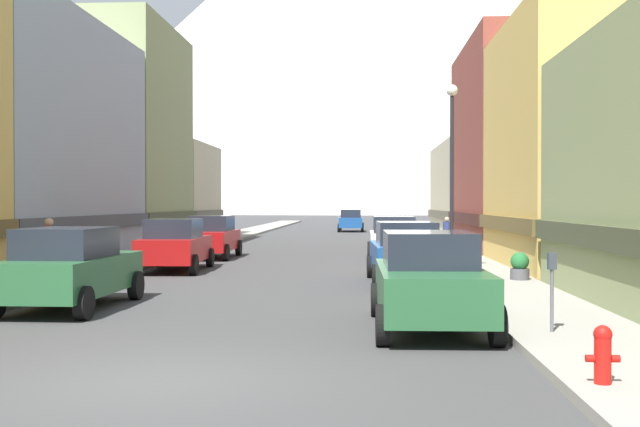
{
  "coord_description": "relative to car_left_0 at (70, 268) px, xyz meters",
  "views": [
    {
      "loc": [
        2.59,
        -9.84,
        2.31
      ],
      "look_at": [
        -0.43,
        44.17,
        1.58
      ],
      "focal_mm": 43.47,
      "sensor_mm": 36.0,
      "label": 1
    }
  ],
  "objects": [
    {
      "name": "sidewalk_right",
      "position": [
        10.05,
        28.32,
        -0.82
      ],
      "size": [
        2.5,
        100.0,
        0.15
      ],
      "primitive_type": "cube",
      "color": "gray",
      "rests_on": "ground"
    },
    {
      "name": "storefront_right_2",
      "position": [
        15.11,
        21.36,
        3.92
      ],
      "size": [
        7.92,
        11.46,
        9.98
      ],
      "color": "brown",
      "rests_on": "ground"
    },
    {
      "name": "car_left_2",
      "position": [
        0.0,
        15.66,
        0.0
      ],
      "size": [
        2.08,
        4.41,
        1.78
      ],
      "color": "#9E1111",
      "rests_on": "ground"
    },
    {
      "name": "storefront_left_2",
      "position": [
        -7.36,
        23.95,
        4.74
      ],
      "size": [
        7.63,
        9.95,
        11.65
      ],
      "color": "#8C9966",
      "rests_on": "ground"
    },
    {
      "name": "mountain_backdrop",
      "position": [
        5.85,
        253.32,
        60.09
      ],
      "size": [
        247.24,
        247.24,
        121.97
      ],
      "primitive_type": "cone",
      "color": "silver",
      "rests_on": "ground"
    },
    {
      "name": "storefront_left_3",
      "position": [
        -8.33,
        33.58,
        2.07
      ],
      "size": [
        9.55,
        9.06,
        6.16
      ],
      "color": "beige",
      "rests_on": "ground"
    },
    {
      "name": "car_driving_0",
      "position": [
        5.4,
        46.13,
        0.0
      ],
      "size": [
        2.06,
        4.4,
        1.78
      ],
      "color": "#19478C",
      "rests_on": "ground"
    },
    {
      "name": "potted_plant_2",
      "position": [
        10.8,
        5.54,
        -0.37
      ],
      "size": [
        0.53,
        0.53,
        0.78
      ],
      "color": "#4C4C51",
      "rests_on": "sidewalk_right"
    },
    {
      "name": "car_right_0",
      "position": [
        7.6,
        -2.3,
        0.0
      ],
      "size": [
        2.11,
        4.42,
        1.78
      ],
      "color": "#265933",
      "rests_on": "ground"
    },
    {
      "name": "fire_hydrant_near",
      "position": [
        9.25,
        -7.13,
        -0.37
      ],
      "size": [
        0.4,
        0.22,
        0.7
      ],
      "color": "red",
      "rests_on": "sidewalk_right"
    },
    {
      "name": "storefront_right_3",
      "position": [
        15.94,
        33.9,
        2.04
      ],
      "size": [
        9.59,
        13.5,
        6.11
      ],
      "color": "beige",
      "rests_on": "ground"
    },
    {
      "name": "car_left_0",
      "position": [
        0.0,
        0.0,
        0.0
      ],
      "size": [
        2.13,
        4.43,
        1.78
      ],
      "color": "#265933",
      "rests_on": "ground"
    },
    {
      "name": "pedestrian_1",
      "position": [
        10.05,
        17.54,
        -0.04
      ],
      "size": [
        0.36,
        0.36,
        1.56
      ],
      "color": "navy",
      "rests_on": "sidewalk_right"
    },
    {
      "name": "streetlamp_right",
      "position": [
        9.15,
        7.83,
        3.09
      ],
      "size": [
        0.36,
        0.36,
        5.86
      ],
      "color": "black",
      "rests_on": "sidewalk_right"
    },
    {
      "name": "car_left_1",
      "position": [
        0.0,
        9.41,
        0.0
      ],
      "size": [
        2.21,
        4.47,
        1.78
      ],
      "color": "#9E1111",
      "rests_on": "ground"
    },
    {
      "name": "car_right_2",
      "position": [
        7.6,
        14.61,
        0.0
      ],
      "size": [
        2.07,
        4.4,
        1.78
      ],
      "color": "silver",
      "rests_on": "ground"
    },
    {
      "name": "parking_meter_near",
      "position": [
        9.55,
        -3.38,
        0.11
      ],
      "size": [
        0.14,
        0.1,
        1.33
      ],
      "color": "#595960",
      "rests_on": "sidewalk_right"
    },
    {
      "name": "potted_plant_1",
      "position": [
        -3.2,
        12.1,
        -0.36
      ],
      "size": [
        0.51,
        0.51,
        0.8
      ],
      "color": "gray",
      "rests_on": "sidewalk_left"
    },
    {
      "name": "car_right_1",
      "position": [
        7.6,
        5.75,
        0.0
      ],
      "size": [
        2.21,
        4.47,
        1.78
      ],
      "color": "#19478C",
      "rests_on": "ground"
    },
    {
      "name": "ground_plane",
      "position": [
        3.8,
        -6.68,
        -0.9
      ],
      "size": [
        400.0,
        400.0,
        0.0
      ],
      "primitive_type": "plane",
      "color": "#3B3B3B"
    },
    {
      "name": "pedestrian_0",
      "position": [
        -2.45,
        4.78,
        0.06
      ],
      "size": [
        0.36,
        0.36,
        1.74
      ],
      "color": "maroon",
      "rests_on": "sidewalk_left"
    },
    {
      "name": "sidewalk_left",
      "position": [
        -2.45,
        28.32,
        -0.82
      ],
      "size": [
        2.5,
        100.0,
        0.15
      ],
      "primitive_type": "cube",
      "color": "gray",
      "rests_on": "ground"
    }
  ]
}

